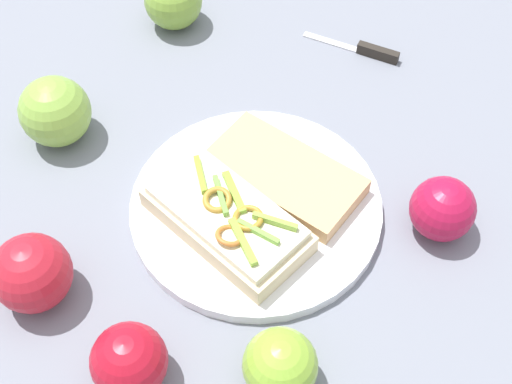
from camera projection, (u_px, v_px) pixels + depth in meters
name	position (u px, v px, depth m)	size (l,w,h in m)	color
ground_plane	(256.00, 211.00, 0.76)	(2.00, 2.00, 0.00)	slate
plate	(256.00, 207.00, 0.76)	(0.27, 0.27, 0.01)	white
sandwich	(227.00, 218.00, 0.72)	(0.17, 0.19, 0.04)	beige
bread_slice_side	(284.00, 174.00, 0.76)	(0.17, 0.09, 0.02)	tan
apple_0	(32.00, 273.00, 0.67)	(0.08, 0.08, 0.08)	#B31B2A
apple_1	(55.00, 111.00, 0.79)	(0.08, 0.08, 0.08)	#85B243
apple_2	(173.00, 0.00, 0.92)	(0.08, 0.08, 0.08)	#7AA439
apple_3	(129.00, 361.00, 0.62)	(0.07, 0.07, 0.07)	#AF1123
apple_4	(280.00, 365.00, 0.62)	(0.07, 0.07, 0.07)	#87B535
apple_5	(443.00, 209.00, 0.72)	(0.07, 0.07, 0.07)	#AA1238
knife	(366.00, 50.00, 0.91)	(0.04, 0.13, 0.01)	silver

